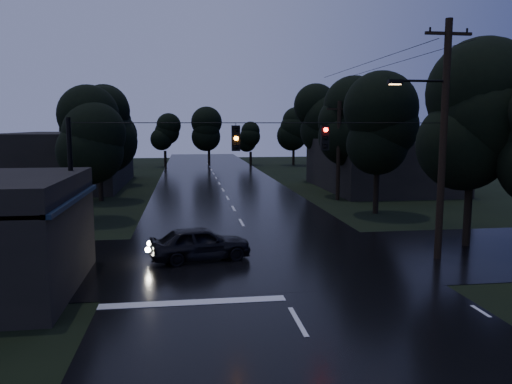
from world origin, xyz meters
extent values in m
cube|color=black|center=(0.00, 30.00, 0.00)|extent=(12.00, 120.00, 0.02)
cube|color=black|center=(0.00, 12.00, 0.00)|extent=(60.00, 9.00, 0.02)
cube|color=black|center=(-7.00, 9.00, 3.20)|extent=(0.30, 7.00, 0.15)
cylinder|color=black|center=(-7.20, 6.00, 1.50)|extent=(0.10, 0.10, 3.00)
cylinder|color=black|center=(-7.20, 12.00, 1.50)|extent=(0.10, 0.10, 3.00)
cube|color=#F2AB60|center=(-7.05, 7.50, 2.50)|extent=(0.06, 1.60, 0.50)
cube|color=#F2AB60|center=(-7.05, 10.20, 2.50)|extent=(0.06, 1.20, 0.50)
cube|color=black|center=(14.00, 34.00, 2.20)|extent=(10.00, 14.00, 4.40)
cube|color=black|center=(-14.00, 40.00, 2.50)|extent=(10.00, 16.00, 5.00)
cylinder|color=black|center=(7.50, 11.00, 5.00)|extent=(0.30, 0.30, 10.00)
cube|color=black|center=(7.50, 11.00, 9.40)|extent=(2.00, 0.12, 0.12)
cylinder|color=black|center=(6.40, 11.00, 7.50)|extent=(2.20, 0.10, 0.10)
cube|color=black|center=(5.30, 11.00, 7.45)|extent=(0.60, 0.25, 0.18)
cube|color=#FFB266|center=(5.30, 11.00, 7.35)|extent=(0.45, 0.18, 0.03)
cylinder|color=black|center=(8.30, 28.00, 3.75)|extent=(0.30, 0.30, 7.50)
cube|color=black|center=(8.30, 28.00, 6.90)|extent=(2.00, 0.12, 0.12)
cylinder|color=black|center=(-7.50, 11.00, 3.00)|extent=(0.18, 0.18, 6.00)
cylinder|color=black|center=(0.00, 11.00, 5.80)|extent=(15.00, 0.03, 0.03)
cube|color=black|center=(-1.20, 11.00, 5.20)|extent=(0.32, 0.25, 1.00)
sphere|color=orange|center=(-1.20, 10.85, 5.20)|extent=(0.18, 0.18, 0.18)
cube|color=black|center=(2.40, 11.00, 5.20)|extent=(0.32, 0.25, 1.00)
sphere|color=#FF0C07|center=(2.40, 10.85, 5.20)|extent=(0.18, 0.18, 0.18)
cylinder|color=black|center=(10.00, 13.00, 1.40)|extent=(0.36, 0.36, 2.80)
sphere|color=black|center=(10.00, 13.00, 4.80)|extent=(4.48, 4.48, 4.48)
sphere|color=black|center=(10.00, 13.00, 6.00)|extent=(4.48, 4.48, 4.48)
sphere|color=black|center=(10.00, 13.00, 7.20)|extent=(4.48, 4.48, 4.48)
cylinder|color=black|center=(-9.00, 22.00, 1.22)|extent=(0.36, 0.36, 2.45)
sphere|color=black|center=(-9.00, 22.00, 4.20)|extent=(3.92, 3.92, 3.92)
sphere|color=black|center=(-9.00, 22.00, 5.25)|extent=(3.92, 3.92, 3.92)
sphere|color=black|center=(-9.00, 22.00, 6.30)|extent=(3.92, 3.92, 3.92)
cylinder|color=black|center=(-9.60, 30.00, 1.31)|extent=(0.36, 0.36, 2.62)
sphere|color=black|center=(-9.60, 30.00, 4.50)|extent=(4.20, 4.20, 4.20)
sphere|color=black|center=(-9.60, 30.00, 5.62)|extent=(4.20, 4.20, 4.20)
sphere|color=black|center=(-9.60, 30.00, 6.75)|extent=(4.20, 4.20, 4.20)
cylinder|color=black|center=(-10.20, 40.00, 1.40)|extent=(0.36, 0.36, 2.80)
sphere|color=black|center=(-10.20, 40.00, 4.80)|extent=(4.48, 4.48, 4.48)
sphere|color=black|center=(-10.20, 40.00, 6.00)|extent=(4.48, 4.48, 4.48)
sphere|color=black|center=(-10.20, 40.00, 7.20)|extent=(4.48, 4.48, 4.48)
cylinder|color=black|center=(9.00, 22.00, 1.31)|extent=(0.36, 0.36, 2.62)
sphere|color=black|center=(9.00, 22.00, 4.50)|extent=(4.20, 4.20, 4.20)
sphere|color=black|center=(9.00, 22.00, 5.62)|extent=(4.20, 4.20, 4.20)
sphere|color=black|center=(9.00, 22.00, 6.75)|extent=(4.20, 4.20, 4.20)
cylinder|color=black|center=(9.60, 30.00, 1.40)|extent=(0.36, 0.36, 2.80)
sphere|color=black|center=(9.60, 30.00, 4.80)|extent=(4.48, 4.48, 4.48)
sphere|color=black|center=(9.60, 30.00, 6.00)|extent=(4.48, 4.48, 4.48)
sphere|color=black|center=(9.60, 30.00, 7.20)|extent=(4.48, 4.48, 4.48)
cylinder|color=black|center=(10.20, 40.00, 1.49)|extent=(0.36, 0.36, 2.97)
sphere|color=black|center=(10.20, 40.00, 5.10)|extent=(4.76, 4.76, 4.76)
sphere|color=black|center=(10.20, 40.00, 6.38)|extent=(4.76, 4.76, 4.76)
sphere|color=black|center=(10.20, 40.00, 7.65)|extent=(4.76, 4.76, 4.76)
imported|color=black|center=(-2.62, 12.24, 0.73)|extent=(4.54, 2.55, 1.46)
camera|label=1|loc=(-3.14, -8.62, 5.72)|focal=35.00mm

